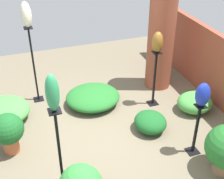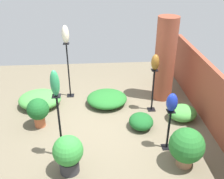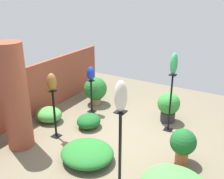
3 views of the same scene
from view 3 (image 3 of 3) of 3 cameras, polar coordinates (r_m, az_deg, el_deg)
name	(u,v)px [view 3 (image 3 of 3)]	position (r m, az deg, el deg)	size (l,w,h in m)	color
ground_plane	(118,139)	(6.23, 1.32, -10.65)	(8.00, 8.00, 0.00)	#6B604C
brick_wall_back	(35,90)	(7.36, -16.35, -0.17)	(5.60, 0.12, 1.41)	brown
brick_pillar	(15,97)	(5.83, -20.35, -1.60)	(0.56, 0.56, 2.32)	brown
pedestal_bronze	(55,116)	(6.20, -12.36, -5.68)	(0.20, 0.20, 1.17)	black
pedestal_ivory	(120,160)	(4.32, 1.73, -14.99)	(0.20, 0.20, 1.60)	black
pedestal_jade	(170,105)	(6.42, 12.55, -3.39)	(0.20, 0.20, 1.44)	black
pedestal_cobalt	(92,98)	(7.32, -4.48, -1.82)	(0.20, 0.20, 0.94)	black
art_vase_bronze	(52,82)	(5.87, -13.00, 1.60)	(0.21, 0.20, 0.40)	brown
art_vase_ivory	(121,96)	(3.78, 1.91, -1.46)	(0.19, 0.19, 0.49)	beige
art_vase_jade	(174,64)	(6.07, 13.33, 5.48)	(0.17, 0.17, 0.51)	#2D9356
art_vase_cobalt	(91,73)	(7.07, -4.64, 3.51)	(0.22, 0.23, 0.40)	#192D9E
potted_plant_front_right	(183,143)	(5.44, 15.20, -11.27)	(0.52, 0.52, 0.74)	#B25B38
potted_plant_walkway_edge	(169,106)	(6.93, 12.21, -3.45)	(0.58, 0.58, 0.80)	#2D2D33
potted_plant_near_pillar	(95,89)	(7.82, -3.64, 0.04)	(0.69, 0.69, 0.83)	#936B4C
foliage_bed_east	(87,153)	(5.48, -5.41, -13.63)	(1.02, 1.10, 0.34)	#236B28
foliage_bed_center	(49,114)	(7.09, -13.58, -5.31)	(0.62, 0.71, 0.38)	#479942
foliage_bed_rear	(89,121)	(6.65, -5.08, -6.84)	(0.63, 0.58, 0.34)	#195923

